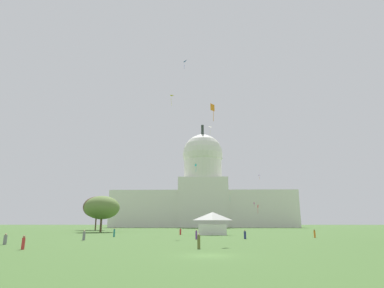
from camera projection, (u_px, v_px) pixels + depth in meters
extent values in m
plane|color=#42662D|center=(209.00, 256.00, 28.59)|extent=(800.00, 800.00, 0.00)
cube|color=silver|center=(158.00, 209.00, 196.85)|extent=(56.25, 23.13, 21.91)
cube|color=silver|center=(249.00, 209.00, 195.18)|extent=(56.25, 23.13, 21.91)
cube|color=silver|center=(203.00, 203.00, 196.94)|extent=(30.00, 25.44, 29.54)
cylinder|color=silver|center=(203.00, 167.00, 202.49)|extent=(24.04, 24.04, 16.37)
sphere|color=silver|center=(203.00, 154.00, 204.47)|extent=(25.73, 25.73, 25.73)
cylinder|color=#2D3833|center=(202.00, 130.00, 208.42)|extent=(1.80, 1.80, 6.90)
cube|color=white|center=(213.00, 230.00, 76.27)|extent=(6.89, 4.53, 2.47)
pyramid|color=white|center=(212.00, 216.00, 77.04)|extent=(7.24, 4.76, 1.95)
cylinder|color=brown|center=(96.00, 222.00, 123.89)|extent=(0.52, 0.52, 6.37)
ellipsoid|color=brown|center=(97.00, 207.00, 125.27)|extent=(15.35, 15.31, 8.34)
cylinder|color=brown|center=(101.00, 223.00, 98.01)|extent=(0.63, 0.63, 5.31)
ellipsoid|color=olive|center=(102.00, 208.00, 99.18)|extent=(11.53, 12.15, 7.22)
cylinder|color=olive|center=(199.00, 242.00, 36.26)|extent=(0.39, 0.39, 1.47)
sphere|color=beige|center=(199.00, 234.00, 36.47)|extent=(0.27, 0.27, 0.23)
cylinder|color=navy|center=(245.00, 235.00, 57.69)|extent=(0.58, 0.58, 1.34)
sphere|color=#A37556|center=(245.00, 231.00, 57.88)|extent=(0.33, 0.33, 0.23)
cylinder|color=orange|center=(315.00, 234.00, 62.01)|extent=(0.39, 0.39, 1.36)
sphere|color=brown|center=(314.00, 230.00, 62.20)|extent=(0.28, 0.28, 0.24)
cylinder|color=gray|center=(84.00, 236.00, 53.41)|extent=(0.59, 0.59, 1.43)
sphere|color=beige|center=(84.00, 231.00, 53.61)|extent=(0.33, 0.33, 0.25)
cylinder|color=#1E757A|center=(114.00, 233.00, 65.98)|extent=(0.34, 0.34, 1.54)
sphere|color=tan|center=(114.00, 229.00, 66.19)|extent=(0.25, 0.25, 0.25)
cylinder|color=red|center=(180.00, 232.00, 77.03)|extent=(0.52, 0.52, 1.33)
sphere|color=brown|center=(180.00, 229.00, 77.22)|extent=(0.28, 0.28, 0.22)
cylinder|color=gray|center=(5.00, 240.00, 42.89)|extent=(0.50, 0.50, 1.25)
sphere|color=tan|center=(6.00, 234.00, 43.07)|extent=(0.25, 0.25, 0.23)
cylinder|color=red|center=(23.00, 244.00, 35.05)|extent=(0.35, 0.35, 1.27)
sphere|color=#A37556|center=(24.00, 236.00, 35.24)|extent=(0.25, 0.25, 0.25)
cylinder|color=#703D93|center=(196.00, 235.00, 56.40)|extent=(0.48, 0.48, 1.46)
sphere|color=beige|center=(196.00, 230.00, 56.60)|extent=(0.35, 0.35, 0.25)
pyramid|color=blue|center=(184.00, 62.00, 104.45)|extent=(1.43, 1.80, 0.32)
cylinder|color=blue|center=(184.00, 67.00, 104.21)|extent=(0.21, 0.28, 1.72)
pyramid|color=purple|center=(258.00, 176.00, 176.57)|extent=(1.28, 1.33, 0.21)
cylinder|color=orange|center=(259.00, 178.00, 176.06)|extent=(0.26, 0.25, 1.41)
pyramid|color=teal|center=(231.00, 196.00, 177.26)|extent=(0.74, 1.32, 0.19)
cylinder|color=teal|center=(230.00, 199.00, 176.83)|extent=(0.18, 0.09, 2.48)
cube|color=#D1339E|center=(254.00, 203.00, 164.86)|extent=(0.36, 0.85, 1.15)
cylinder|color=#D1339E|center=(255.00, 206.00, 164.53)|extent=(0.25, 0.07, 1.56)
cube|color=#33BCDB|center=(196.00, 165.00, 129.82)|extent=(0.89, 0.79, 1.13)
cylinder|color=#33BCDB|center=(196.00, 169.00, 129.41)|extent=(0.20, 0.09, 2.39)
pyramid|color=yellow|center=(210.00, 128.00, 165.04)|extent=(1.77, 1.08, 0.36)
cylinder|color=yellow|center=(210.00, 132.00, 164.88)|extent=(0.35, 0.33, 2.89)
pyramid|color=white|center=(223.00, 159.00, 174.70)|extent=(1.78, 1.63, 0.29)
cylinder|color=white|center=(222.00, 164.00, 174.38)|extent=(0.09, 0.35, 3.22)
pyramid|color=gold|center=(172.00, 97.00, 106.77)|extent=(1.22, 0.89, 0.32)
cylinder|color=yellow|center=(171.00, 102.00, 106.06)|extent=(0.29, 0.22, 2.66)
cube|color=orange|center=(212.00, 107.00, 59.88)|extent=(0.79, 0.90, 1.50)
cylinder|color=orange|center=(213.00, 116.00, 59.45)|extent=(0.15, 0.38, 2.10)
cube|color=red|center=(258.00, 206.00, 137.69)|extent=(0.65, 0.57, 1.30)
cylinder|color=red|center=(258.00, 210.00, 137.24)|extent=(0.14, 0.38, 2.46)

